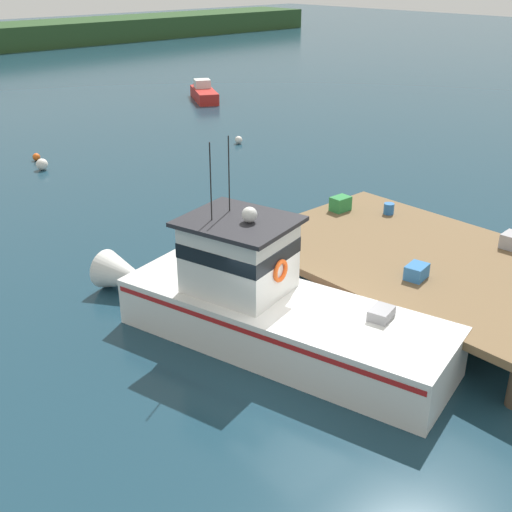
{
  "coord_description": "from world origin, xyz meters",
  "views": [
    {
      "loc": [
        -9.02,
        -8.53,
        8.34
      ],
      "look_at": [
        1.2,
        2.72,
        1.4
      ],
      "focal_mm": 45.19,
      "sensor_mm": 36.0,
      "label": 1
    }
  ],
  "objects_px": {
    "crate_single_far": "(340,204)",
    "mooring_buoy_channel_marker": "(36,157)",
    "main_fishing_boat": "(262,304)",
    "crate_stack_near_edge": "(417,272)",
    "mooring_buoy_inshore": "(42,164)",
    "crate_single_by_cleat": "(511,240)",
    "bait_bucket": "(389,209)",
    "mooring_buoy_outer": "(239,140)",
    "moored_boat_far_left": "(203,93)"
  },
  "relations": [
    {
      "from": "crate_single_far",
      "to": "mooring_buoy_channel_marker",
      "type": "relative_size",
      "value": 1.74
    },
    {
      "from": "mooring_buoy_channel_marker",
      "to": "main_fishing_boat",
      "type": "bearing_deg",
      "value": -98.78
    },
    {
      "from": "crate_stack_near_edge",
      "to": "mooring_buoy_inshore",
      "type": "relative_size",
      "value": 1.18
    },
    {
      "from": "main_fishing_boat",
      "to": "crate_stack_near_edge",
      "type": "distance_m",
      "value": 3.98
    },
    {
      "from": "crate_stack_near_edge",
      "to": "mooring_buoy_channel_marker",
      "type": "distance_m",
      "value": 20.31
    },
    {
      "from": "crate_stack_near_edge",
      "to": "crate_single_by_cleat",
      "type": "bearing_deg",
      "value": -9.92
    },
    {
      "from": "crate_single_by_cleat",
      "to": "bait_bucket",
      "type": "relative_size",
      "value": 1.76
    },
    {
      "from": "bait_bucket",
      "to": "mooring_buoy_channel_marker",
      "type": "bearing_deg",
      "value": 102.52
    },
    {
      "from": "crate_single_far",
      "to": "mooring_buoy_outer",
      "type": "bearing_deg",
      "value": 63.16
    },
    {
      "from": "main_fishing_boat",
      "to": "bait_bucket",
      "type": "relative_size",
      "value": 29.25
    },
    {
      "from": "crate_single_far",
      "to": "mooring_buoy_channel_marker",
      "type": "xyz_separation_m",
      "value": [
        -2.9,
        15.83,
        -1.25
      ]
    },
    {
      "from": "crate_single_by_cleat",
      "to": "mooring_buoy_inshore",
      "type": "height_order",
      "value": "crate_single_by_cleat"
    },
    {
      "from": "moored_boat_far_left",
      "to": "mooring_buoy_outer",
      "type": "height_order",
      "value": "moored_boat_far_left"
    },
    {
      "from": "mooring_buoy_channel_marker",
      "to": "mooring_buoy_inshore",
      "type": "relative_size",
      "value": 0.68
    },
    {
      "from": "moored_boat_far_left",
      "to": "crate_single_far",
      "type": "bearing_deg",
      "value": -118.04
    },
    {
      "from": "main_fishing_boat",
      "to": "mooring_buoy_channel_marker",
      "type": "bearing_deg",
      "value": 81.22
    },
    {
      "from": "bait_bucket",
      "to": "moored_boat_far_left",
      "type": "relative_size",
      "value": 0.07
    },
    {
      "from": "moored_boat_far_left",
      "to": "mooring_buoy_inshore",
      "type": "xyz_separation_m",
      "value": [
        -15.16,
        -7.89,
        -0.18
      ]
    },
    {
      "from": "crate_single_by_cleat",
      "to": "main_fishing_boat",
      "type": "bearing_deg",
      "value": 160.45
    },
    {
      "from": "main_fishing_boat",
      "to": "mooring_buoy_inshore",
      "type": "xyz_separation_m",
      "value": [
        2.38,
        16.82,
        -0.75
      ]
    },
    {
      "from": "mooring_buoy_inshore",
      "to": "moored_boat_far_left",
      "type": "bearing_deg",
      "value": 27.51
    },
    {
      "from": "main_fishing_boat",
      "to": "crate_single_by_cleat",
      "type": "relative_size",
      "value": 16.57
    },
    {
      "from": "crate_stack_near_edge",
      "to": "moored_boat_far_left",
      "type": "bearing_deg",
      "value": 62.14
    },
    {
      "from": "crate_single_by_cleat",
      "to": "moored_boat_far_left",
      "type": "bearing_deg",
      "value": 68.86
    },
    {
      "from": "crate_single_by_cleat",
      "to": "crate_single_far",
      "type": "relative_size",
      "value": 1.0
    },
    {
      "from": "moored_boat_far_left",
      "to": "mooring_buoy_channel_marker",
      "type": "distance_m",
      "value": 16.01
    },
    {
      "from": "crate_single_by_cleat",
      "to": "mooring_buoy_channel_marker",
      "type": "bearing_deg",
      "value": 101.32
    },
    {
      "from": "mooring_buoy_inshore",
      "to": "crate_stack_near_edge",
      "type": "bearing_deg",
      "value": -86.62
    },
    {
      "from": "crate_single_by_cleat",
      "to": "mooring_buoy_channel_marker",
      "type": "relative_size",
      "value": 1.74
    },
    {
      "from": "crate_single_far",
      "to": "mooring_buoy_inshore",
      "type": "height_order",
      "value": "crate_single_far"
    },
    {
      "from": "crate_single_by_cleat",
      "to": "mooring_buoy_inshore",
      "type": "bearing_deg",
      "value": 103.5
    },
    {
      "from": "crate_stack_near_edge",
      "to": "mooring_buoy_channel_marker",
      "type": "relative_size",
      "value": 1.74
    },
    {
      "from": "crate_stack_near_edge",
      "to": "crate_single_by_cleat",
      "type": "distance_m",
      "value": 3.59
    },
    {
      "from": "mooring_buoy_channel_marker",
      "to": "bait_bucket",
      "type": "bearing_deg",
      "value": -77.48
    },
    {
      "from": "crate_single_by_cleat",
      "to": "mooring_buoy_channel_marker",
      "type": "xyz_separation_m",
      "value": [
        -4.18,
        20.88,
        -1.23
      ]
    },
    {
      "from": "crate_stack_near_edge",
      "to": "crate_single_far",
      "type": "xyz_separation_m",
      "value": [
        2.25,
        4.43,
        0.05
      ]
    },
    {
      "from": "crate_stack_near_edge",
      "to": "moored_boat_far_left",
      "type": "distance_m",
      "value": 30.09
    },
    {
      "from": "mooring_buoy_outer",
      "to": "mooring_buoy_channel_marker",
      "type": "bearing_deg",
      "value": 156.0
    },
    {
      "from": "crate_single_by_cleat",
      "to": "moored_boat_far_left",
      "type": "relative_size",
      "value": 0.12
    },
    {
      "from": "crate_stack_near_edge",
      "to": "bait_bucket",
      "type": "bearing_deg",
      "value": 45.7
    },
    {
      "from": "bait_bucket",
      "to": "mooring_buoy_channel_marker",
      "type": "distance_m",
      "value": 17.5
    },
    {
      "from": "mooring_buoy_channel_marker",
      "to": "mooring_buoy_inshore",
      "type": "bearing_deg",
      "value": -106.27
    },
    {
      "from": "crate_stack_near_edge",
      "to": "moored_boat_far_left",
      "type": "height_order",
      "value": "crate_stack_near_edge"
    },
    {
      "from": "mooring_buoy_channel_marker",
      "to": "mooring_buoy_outer",
      "type": "relative_size",
      "value": 0.9
    },
    {
      "from": "main_fishing_boat",
      "to": "mooring_buoy_channel_marker",
      "type": "relative_size",
      "value": 28.85
    },
    {
      "from": "main_fishing_boat",
      "to": "moored_boat_far_left",
      "type": "bearing_deg",
      "value": 54.64
    },
    {
      "from": "crate_stack_near_edge",
      "to": "mooring_buoy_inshore",
      "type": "distance_m",
      "value": 18.76
    },
    {
      "from": "crate_stack_near_edge",
      "to": "bait_bucket",
      "type": "xyz_separation_m",
      "value": [
        3.14,
        3.22,
        -0.01
      ]
    },
    {
      "from": "crate_single_far",
      "to": "bait_bucket",
      "type": "bearing_deg",
      "value": -53.74
    },
    {
      "from": "moored_boat_far_left",
      "to": "mooring_buoy_channel_marker",
      "type": "bearing_deg",
      "value": -156.72
    }
  ]
}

